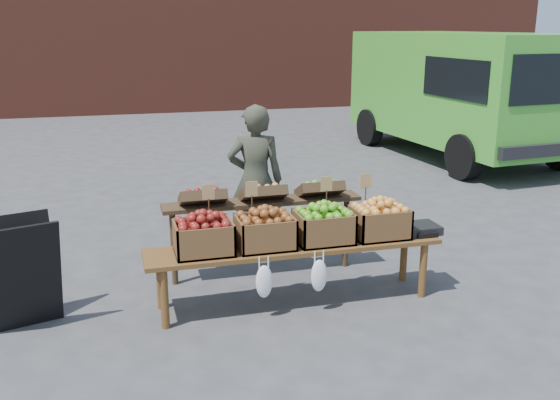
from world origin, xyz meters
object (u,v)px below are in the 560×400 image
object	(u,v)px
delivery_van	(460,96)
crate_golden_apples	(204,238)
chalkboard_sign	(19,273)
crate_russet_pears	(265,232)
weighing_scale	(420,228)
crate_green_apples	(379,222)
crate_red_apples	(324,227)
display_bench	(294,273)
back_table	(263,227)
vendor	(255,180)

from	to	relation	value
delivery_van	crate_golden_apples	bearing A→B (deg)	-141.13
chalkboard_sign	crate_russet_pears	world-z (taller)	chalkboard_sign
chalkboard_sign	crate_russet_pears	distance (m)	2.10
crate_russet_pears	delivery_van	bearing A→B (deg)	46.62
crate_golden_apples	weighing_scale	size ratio (longest dim) A/B	1.47
crate_golden_apples	crate_russet_pears	size ratio (longest dim) A/B	1.00
crate_green_apples	weighing_scale	size ratio (longest dim) A/B	1.47
crate_golden_apples	delivery_van	bearing A→B (deg)	43.75
crate_golden_apples	crate_russet_pears	xyz separation A→B (m)	(0.55, 0.00, 0.00)
crate_golden_apples	crate_red_apples	world-z (taller)	same
delivery_van	display_bench	distance (m)	7.46
chalkboard_sign	crate_red_apples	xyz separation A→B (m)	(2.64, -0.16, 0.23)
chalkboard_sign	crate_golden_apples	bearing A→B (deg)	-22.36
crate_russet_pears	weighing_scale	xyz separation A→B (m)	(1.52, 0.00, -0.10)
chalkboard_sign	crate_red_apples	world-z (taller)	chalkboard_sign
crate_green_apples	back_table	bearing A→B (deg)	142.71
crate_russet_pears	crate_green_apples	bearing A→B (deg)	0.00
crate_golden_apples	display_bench	bearing A→B (deg)	0.00
back_table	crate_green_apples	world-z (taller)	back_table
vendor	crate_red_apples	world-z (taller)	vendor
display_bench	crate_red_apples	xyz separation A→B (m)	(0.28, 0.00, 0.42)
delivery_van	crate_green_apples	size ratio (longest dim) A/B	10.42
chalkboard_sign	crate_red_apples	distance (m)	2.65
back_table	weighing_scale	size ratio (longest dim) A/B	6.18
delivery_van	crate_golden_apples	xyz separation A→B (m)	(-5.77, -5.52, -0.46)
vendor	display_bench	world-z (taller)	vendor
delivery_van	back_table	distance (m)	7.01
vendor	crate_red_apples	xyz separation A→B (m)	(0.31, -1.39, -0.13)
crate_golden_apples	crate_red_apples	bearing A→B (deg)	0.00
delivery_van	crate_green_apples	world-z (taller)	delivery_van
crate_russet_pears	back_table	bearing A→B (deg)	77.89
crate_golden_apples	crate_russet_pears	world-z (taller)	same
vendor	weighing_scale	world-z (taller)	vendor
vendor	weighing_scale	bearing A→B (deg)	145.41
back_table	chalkboard_sign	bearing A→B (deg)	-166.04
delivery_van	weighing_scale	bearing A→B (deg)	-128.66
back_table	display_bench	size ratio (longest dim) A/B	0.78
delivery_van	vendor	size ratio (longest dim) A/B	3.12
crate_russet_pears	crate_red_apples	xyz separation A→B (m)	(0.55, 0.00, 0.00)
back_table	crate_golden_apples	world-z (taller)	back_table
display_bench	crate_russet_pears	bearing A→B (deg)	180.00
crate_red_apples	vendor	bearing A→B (deg)	102.67
display_bench	crate_red_apples	distance (m)	0.51
vendor	crate_red_apples	size ratio (longest dim) A/B	3.34
back_table	crate_red_apples	distance (m)	0.84
display_bench	crate_green_apples	bearing A→B (deg)	0.00
chalkboard_sign	weighing_scale	bearing A→B (deg)	-18.88
weighing_scale	chalkboard_sign	bearing A→B (deg)	177.41
delivery_van	crate_red_apples	size ratio (longest dim) A/B	10.42
delivery_van	crate_red_apples	xyz separation A→B (m)	(-4.67, -5.52, -0.46)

